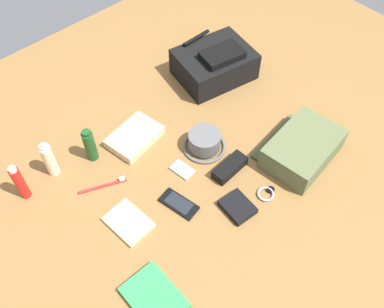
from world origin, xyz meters
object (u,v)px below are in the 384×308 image
at_px(bucket_hat, 204,142).
at_px(folded_towel, 135,137).
at_px(media_player, 182,170).
at_px(toiletry_pouch, 302,148).
at_px(shampoo_bottle, 90,145).
at_px(backpack, 215,64).
at_px(toothbrush, 106,185).
at_px(paperback_novel, 154,298).
at_px(notepad, 128,222).
at_px(lotion_bottle, 49,160).
at_px(cell_phone, 179,204).
at_px(wallet, 238,207).
at_px(sunscreen_spray, 20,183).
at_px(wristwatch, 266,193).
at_px(sunglasses_case, 230,167).

relative_size(bucket_hat, folded_towel, 0.83).
bearing_deg(media_player, toiletry_pouch, -33.92).
height_order(shampoo_bottle, folded_towel, shampoo_bottle).
xyz_separation_m(backpack, toothbrush, (-0.69, -0.15, -0.06)).
bearing_deg(shampoo_bottle, toothbrush, -106.87).
bearing_deg(paperback_novel, notepad, 69.07).
relative_size(backpack, notepad, 2.33).
relative_size(toiletry_pouch, lotion_bottle, 2.02).
height_order(cell_phone, wallet, wallet).
distance_m(shampoo_bottle, paperback_novel, 0.60).
relative_size(shampoo_bottle, media_player, 1.64).
distance_m(paperback_novel, wallet, 0.41).
xyz_separation_m(toiletry_pouch, shampoo_bottle, (-0.57, 0.52, 0.02)).
height_order(sunscreen_spray, wristwatch, sunscreen_spray).
bearing_deg(wristwatch, folded_towel, 110.30).
relative_size(toiletry_pouch, folded_towel, 1.55).
xyz_separation_m(toiletry_pouch, cell_phone, (-0.47, 0.15, -0.04)).
xyz_separation_m(backpack, sunscreen_spray, (-0.92, 0.00, 0.01)).
bearing_deg(cell_phone, notepad, 160.68).
distance_m(toiletry_pouch, media_player, 0.45).
relative_size(bucket_hat, toothbrush, 1.01).
distance_m(sunscreen_spray, notepad, 0.39).
bearing_deg(wristwatch, lotion_bottle, 130.27).
xyz_separation_m(toiletry_pouch, folded_towel, (-0.41, 0.48, -0.03)).
relative_size(toothbrush, wallet, 1.49).
height_order(bucket_hat, folded_towel, bucket_hat).
bearing_deg(sunscreen_spray, notepad, -59.50).
relative_size(backpack, cell_phone, 2.42).
height_order(folded_towel, sunglasses_case, sunglasses_case).
distance_m(bucket_hat, paperback_novel, 0.60).
relative_size(shampoo_bottle, toothbrush, 0.90).
relative_size(toothbrush, folded_towel, 0.82).
xyz_separation_m(paperback_novel, wallet, (0.41, 0.05, 0.00)).
xyz_separation_m(toothbrush, notepad, (-0.03, -0.17, 0.00)).
xyz_separation_m(toothbrush, sunglasses_case, (0.37, -0.25, 0.01)).
distance_m(shampoo_bottle, sunglasses_case, 0.51).
height_order(wallet, sunglasses_case, sunglasses_case).
xyz_separation_m(backpack, toiletry_pouch, (-0.07, -0.54, -0.02)).
height_order(lotion_bottle, toothbrush, lotion_bottle).
height_order(backpack, toiletry_pouch, backpack).
height_order(paperback_novel, notepad, paperback_novel).
bearing_deg(notepad, wallet, -38.09).
bearing_deg(toothbrush, notepad, -100.08).
height_order(wristwatch, sunglasses_case, sunglasses_case).
height_order(paperback_novel, cell_phone, paperback_novel).
bearing_deg(wristwatch, sunglasses_case, 98.16).
relative_size(media_player, folded_towel, 0.45).
bearing_deg(cell_phone, toiletry_pouch, -17.35).
distance_m(shampoo_bottle, notepad, 0.33).
bearing_deg(sunscreen_spray, cell_phone, -46.83).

